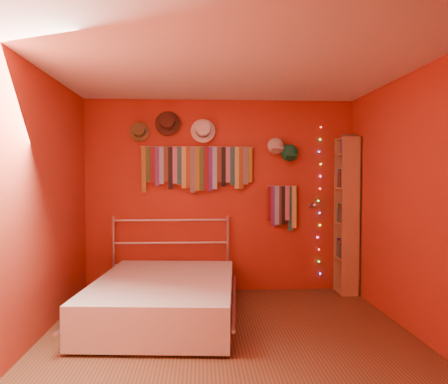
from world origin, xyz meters
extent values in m
plane|color=#4E341A|center=(0.00, 0.00, 0.00)|extent=(3.50, 3.50, 0.00)
cube|color=#B0241C|center=(0.00, 1.75, 1.25)|extent=(3.50, 0.02, 2.50)
cube|color=#B0241C|center=(1.75, 0.00, 1.25)|extent=(0.02, 3.50, 2.50)
cube|color=#B0241C|center=(-1.75, 0.00, 1.25)|extent=(0.02, 3.50, 2.50)
cube|color=white|center=(0.00, 0.00, 2.50)|extent=(3.50, 3.50, 0.02)
cylinder|color=silver|center=(-0.30, 1.70, 1.88)|extent=(1.45, 0.01, 0.01)
cube|color=brown|center=(-0.99, 1.69, 1.59)|extent=(0.06, 0.01, 0.59)
cube|color=#2B4D1F|center=(-0.93, 1.68, 1.66)|extent=(0.06, 0.01, 0.46)
cube|color=maroon|center=(-0.87, 1.68, 1.65)|extent=(0.06, 0.01, 0.46)
cube|color=#461A6B|center=(-0.82, 1.69, 1.63)|extent=(0.06, 0.01, 0.50)
cube|color=#6B88BF|center=(-0.76, 1.68, 1.64)|extent=(0.06, 0.01, 0.48)
cube|color=#50301A|center=(-0.70, 1.68, 1.66)|extent=(0.06, 0.01, 0.45)
cube|color=black|center=(-0.65, 1.69, 1.61)|extent=(0.06, 0.01, 0.55)
cube|color=#AE578A|center=(-0.59, 1.68, 1.65)|extent=(0.06, 0.01, 0.47)
cube|color=#185554|center=(-0.53, 1.68, 1.64)|extent=(0.06, 0.01, 0.49)
cube|color=gold|center=(-0.48, 1.69, 1.62)|extent=(0.06, 0.01, 0.53)
cube|color=brown|center=(-0.42, 1.68, 1.62)|extent=(0.06, 0.01, 0.53)
cube|color=navy|center=(-0.36, 1.68, 1.59)|extent=(0.06, 0.01, 0.59)
cube|color=olive|center=(-0.30, 1.69, 1.60)|extent=(0.06, 0.01, 0.57)
cube|color=#294F1F|center=(-0.25, 1.68, 1.60)|extent=(0.06, 0.01, 0.56)
cube|color=maroon|center=(-0.19, 1.68, 1.60)|extent=(0.06, 0.01, 0.57)
cube|color=#481A68|center=(-0.13, 1.69, 1.60)|extent=(0.06, 0.01, 0.57)
cube|color=#79B1D8|center=(-0.08, 1.68, 1.61)|extent=(0.06, 0.01, 0.55)
cube|color=#512D1B|center=(-0.02, 1.68, 1.66)|extent=(0.06, 0.01, 0.45)
cube|color=black|center=(0.04, 1.69, 1.63)|extent=(0.06, 0.01, 0.51)
cube|color=#A95471|center=(0.10, 1.68, 1.65)|extent=(0.06, 0.01, 0.46)
cube|color=#1A515B|center=(0.15, 1.68, 1.64)|extent=(0.06, 0.01, 0.50)
cube|color=#BEBE4C|center=(0.21, 1.69, 1.61)|extent=(0.06, 0.01, 0.54)
cube|color=brown|center=(0.27, 1.68, 1.61)|extent=(0.06, 0.01, 0.55)
cube|color=#121A50|center=(0.32, 1.68, 1.64)|extent=(0.06, 0.01, 0.49)
cube|color=olive|center=(0.38, 1.69, 1.66)|extent=(0.06, 0.01, 0.46)
cylinder|color=silver|center=(0.81, 1.70, 1.38)|extent=(0.40, 0.01, 0.01)
cube|color=maroon|center=(0.65, 1.69, 1.15)|extent=(0.06, 0.01, 0.46)
cube|color=#511964|center=(0.69, 1.68, 1.11)|extent=(0.06, 0.01, 0.53)
cube|color=#76A7D1|center=(0.74, 1.68, 1.13)|extent=(0.06, 0.01, 0.50)
cube|color=#493118|center=(0.78, 1.69, 1.11)|extent=(0.06, 0.01, 0.53)
cube|color=black|center=(0.83, 1.68, 1.13)|extent=(0.06, 0.01, 0.49)
cube|color=#AA556C|center=(0.87, 1.68, 1.15)|extent=(0.06, 0.01, 0.45)
cube|color=#18554E|center=(0.92, 1.69, 1.08)|extent=(0.06, 0.01, 0.59)
cube|color=gold|center=(0.97, 1.68, 1.10)|extent=(0.06, 0.01, 0.55)
cylinder|color=brown|center=(-1.04, 1.69, 2.07)|extent=(0.26, 0.06, 0.25)
cylinder|color=brown|center=(-1.04, 1.65, 2.08)|extent=(0.15, 0.13, 0.17)
cylinder|color=#332314|center=(-1.04, 1.67, 2.08)|extent=(0.16, 0.05, 0.16)
cylinder|color=#412117|center=(-0.68, 1.69, 2.18)|extent=(0.32, 0.08, 0.32)
cylinder|color=#412117|center=(-0.68, 1.63, 2.20)|extent=(0.19, 0.16, 0.21)
cylinder|color=black|center=(-0.68, 1.66, 2.19)|extent=(0.19, 0.06, 0.20)
cylinder|color=white|center=(-0.23, 1.69, 2.09)|extent=(0.32, 0.08, 0.31)
cylinder|color=white|center=(-0.23, 1.64, 2.10)|extent=(0.18, 0.16, 0.21)
cylinder|color=black|center=(-0.23, 1.66, 2.10)|extent=(0.19, 0.06, 0.19)
ellipsoid|color=beige|center=(0.72, 1.70, 1.90)|extent=(0.20, 0.15, 0.20)
cube|color=beige|center=(0.72, 1.58, 1.84)|extent=(0.14, 0.10, 0.06)
ellipsoid|color=#176B3C|center=(0.90, 1.70, 1.81)|extent=(0.20, 0.15, 0.20)
cube|color=#176B3C|center=(0.90, 1.58, 1.75)|extent=(0.14, 0.11, 0.06)
sphere|color=#FF3333|center=(1.32, 1.71, 2.15)|extent=(0.02, 0.02, 0.02)
sphere|color=#33FF4C|center=(1.31, 1.71, 1.99)|extent=(0.02, 0.02, 0.02)
sphere|color=#4C66FF|center=(1.30, 1.71, 1.83)|extent=(0.02, 0.02, 0.02)
sphere|color=yellow|center=(1.32, 1.71, 1.67)|extent=(0.02, 0.02, 0.02)
sphere|color=#FF4CCC|center=(1.32, 1.71, 1.50)|extent=(0.02, 0.02, 0.02)
sphere|color=#FF3333|center=(1.31, 1.71, 1.34)|extent=(0.02, 0.02, 0.02)
sphere|color=#33FF4C|center=(1.29, 1.71, 1.18)|extent=(0.02, 0.02, 0.02)
sphere|color=#4C66FF|center=(1.31, 1.71, 1.02)|extent=(0.02, 0.02, 0.02)
sphere|color=yellow|center=(1.32, 1.71, 0.86)|extent=(0.02, 0.02, 0.02)
sphere|color=#FF4CCC|center=(1.28, 1.71, 0.70)|extent=(0.02, 0.02, 0.02)
sphere|color=#FF3333|center=(1.31, 1.71, 0.54)|extent=(0.02, 0.02, 0.02)
sphere|color=#33FF4C|center=(1.31, 1.71, 0.37)|extent=(0.02, 0.02, 0.02)
sphere|color=#4C66FF|center=(1.32, 1.71, 0.21)|extent=(0.02, 0.02, 0.02)
cylinder|color=silver|center=(1.19, 1.73, 1.12)|extent=(0.04, 0.03, 0.04)
cylinder|color=silver|center=(1.19, 1.61, 1.15)|extent=(0.01, 0.26, 0.08)
sphere|color=white|center=(1.19, 1.48, 1.14)|extent=(0.07, 0.07, 0.07)
cube|color=#AA7A4C|center=(1.62, 1.37, 1.00)|extent=(0.24, 0.02, 2.00)
cube|color=#AA7A4C|center=(1.62, 1.69, 1.00)|extent=(0.24, 0.02, 2.00)
cube|color=#AA7A4C|center=(1.74, 1.53, 1.00)|extent=(0.02, 0.34, 2.00)
cube|color=#AA7A4C|center=(1.62, 1.53, 0.02)|extent=(0.24, 0.32, 0.02)
cube|color=#AA7A4C|center=(1.62, 1.53, 0.45)|extent=(0.24, 0.32, 0.02)
cube|color=#AA7A4C|center=(1.62, 1.53, 0.90)|extent=(0.24, 0.32, 0.02)
cube|color=#AA7A4C|center=(1.62, 1.53, 1.35)|extent=(0.24, 0.32, 0.02)
cube|color=#AA7A4C|center=(1.62, 1.53, 1.78)|extent=(0.24, 0.32, 0.02)
cube|color=#AA7A4C|center=(1.62, 1.53, 1.98)|extent=(0.24, 0.32, 0.02)
cylinder|color=silver|center=(-1.37, 1.65, 0.50)|extent=(0.04, 0.04, 1.00)
cylinder|color=silver|center=(0.09, 1.65, 0.50)|extent=(0.04, 0.04, 1.00)
cylinder|color=silver|center=(-0.64, 1.65, 0.37)|extent=(1.47, 0.03, 0.03)
cylinder|color=silver|center=(-0.64, 1.65, 0.65)|extent=(1.47, 0.03, 0.03)
cylinder|color=silver|center=(-0.64, 1.65, 0.94)|extent=(1.47, 0.03, 0.03)
cube|color=silver|center=(-0.64, 0.60, 0.23)|extent=(1.57, 2.10, 0.40)
cylinder|color=silver|center=(-1.37, 0.60, 0.21)|extent=(0.20, 1.99, 0.03)
cylinder|color=silver|center=(0.09, 0.60, 0.21)|extent=(0.20, 1.99, 0.03)
camera|label=1|loc=(-0.26, -3.96, 1.50)|focal=35.00mm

